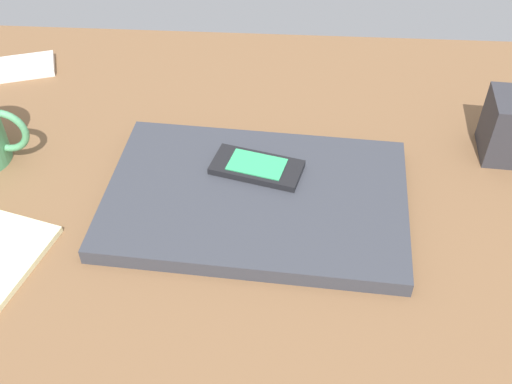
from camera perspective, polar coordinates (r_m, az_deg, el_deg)
desk_surface at (r=76.67cm, az=1.04°, el=-1.27°), size 120.00×80.00×3.00cm
laptop_closed at (r=74.05cm, az=-0.00°, el=-0.57°), size 37.30×25.87×1.97cm
cell_phone_on_laptop at (r=76.01cm, az=0.08°, el=2.32°), size 12.00×7.81×1.01cm
cell_phone_on_desk at (r=104.51cm, az=-21.08°, el=10.71°), size 11.88×8.97×1.33cm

